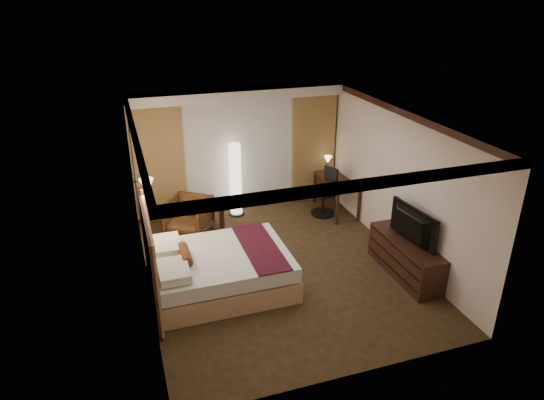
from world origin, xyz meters
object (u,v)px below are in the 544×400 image
object	(u,v)px
office_chair	(323,192)
dresser	(405,258)
floor_lamp	(236,180)
television	(408,224)
bed	(222,270)
armchair	(189,214)
side_table	(222,215)
desk	(336,196)

from	to	relation	value
office_chair	dresser	distance (m)	2.68
floor_lamp	office_chair	world-z (taller)	floor_lamp
television	bed	bearing A→B (deg)	73.08
dresser	television	distance (m)	0.65
television	armchair	bearing A→B (deg)	44.25
side_table	bed	bearing A→B (deg)	-102.86
bed	desk	xyz separation A→B (m)	(3.04, 2.09, 0.05)
side_table	floor_lamp	size ratio (longest dim) A/B	0.36
armchair	television	world-z (taller)	television
side_table	floor_lamp	xyz separation A→B (m)	(0.45, 0.56, 0.52)
bed	armchair	xyz separation A→B (m)	(-0.19, 2.12, 0.08)
floor_lamp	office_chair	distance (m)	1.91
floor_lamp	desk	distance (m)	2.23
desk	armchair	bearing A→B (deg)	179.48
armchair	dresser	size ratio (longest dim) A/B	0.49
bed	television	bearing A→B (deg)	-11.16
armchair	floor_lamp	world-z (taller)	floor_lamp
floor_lamp	dresser	size ratio (longest dim) A/B	0.97
bed	dresser	distance (m)	3.15
floor_lamp	television	size ratio (longest dim) A/B	1.44
side_table	television	xyz separation A→B (m)	(2.58, -2.69, 0.68)
television	dresser	bearing A→B (deg)	-95.76
desk	bed	bearing A→B (deg)	-145.48
bed	side_table	size ratio (longest dim) A/B	3.80
office_chair	dresser	world-z (taller)	office_chair
armchair	dresser	bearing A→B (deg)	-5.07
side_table	dresser	world-z (taller)	dresser
office_chair	armchair	bearing A→B (deg)	161.08
floor_lamp	desk	xyz separation A→B (m)	(2.12, -0.55, -0.43)
bed	television	xyz separation A→B (m)	(3.06, -0.60, 0.65)
floor_lamp	bed	bearing A→B (deg)	-109.27
desk	side_table	bearing A→B (deg)	-179.89
bed	television	world-z (taller)	television
armchair	dresser	xyz separation A→B (m)	(3.28, -2.72, -0.08)
armchair	desk	distance (m)	3.23
floor_lamp	office_chair	xyz separation A→B (m)	(1.79, -0.60, -0.28)
side_table	office_chair	xyz separation A→B (m)	(2.24, -0.04, 0.24)
side_table	armchair	bearing A→B (deg)	177.04
armchair	floor_lamp	distance (m)	1.29
dresser	side_table	bearing A→B (deg)	134.18
floor_lamp	desk	size ratio (longest dim) A/B	1.24
side_table	television	distance (m)	3.79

